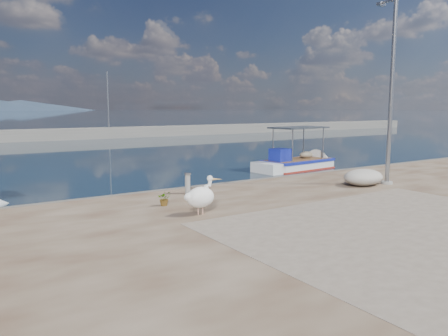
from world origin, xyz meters
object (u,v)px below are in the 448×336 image
(pelican, at_px, (201,197))
(bollard_near, at_px, (188,182))
(boat_right, at_px, (297,165))
(lamp_post, at_px, (391,98))

(pelican, relative_size, bollard_near, 1.54)
(boat_right, xyz_separation_m, pelican, (-10.88, -7.87, 0.79))
(boat_right, xyz_separation_m, bollard_near, (-9.77, -5.05, 0.68))
(boat_right, height_order, bollard_near, boat_right)
(boat_right, bearing_deg, pelican, -149.63)
(boat_right, relative_size, pelican, 5.31)
(lamp_post, xyz_separation_m, bollard_near, (-7.43, 2.52, -2.90))
(pelican, bearing_deg, bollard_near, 72.97)
(pelican, height_order, lamp_post, lamp_post)
(pelican, relative_size, lamp_post, 0.16)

